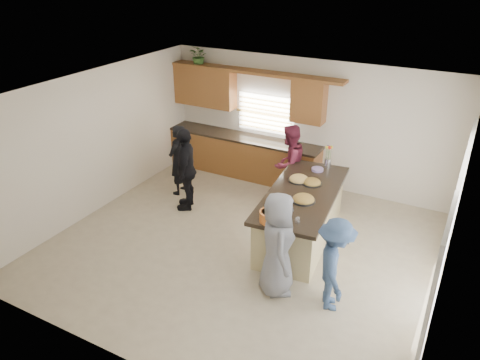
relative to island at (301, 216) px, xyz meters
The scene contains 18 objects.
floor 1.18m from the island, 136.09° to the right, with size 6.50×6.50×0.00m, color #C4B491.
room_shell 1.82m from the island, 136.09° to the right, with size 6.52×6.02×2.81m.
back_cabinetry 3.03m from the island, 138.81° to the left, with size 4.08×0.66×2.46m.
right_wall_glazing 2.74m from the island, 20.15° to the right, with size 0.06×4.00×2.25m.
island is the anchor object (origin of this frame).
platter_front 0.62m from the island, 66.74° to the right, with size 0.41×0.41×0.17m.
platter_mid 0.65m from the island, 85.49° to the left, with size 0.36×0.36×0.15m.
platter_back 0.69m from the island, 120.66° to the left, with size 0.39×0.39×0.16m.
salad_bowl 1.32m from the island, 93.80° to the right, with size 0.36×0.36×0.17m.
clear_cup 1.21m from the island, 72.93° to the right, with size 0.07×0.07×0.10m, color white.
plate_stack 1.11m from the island, 94.69° to the left, with size 0.23×0.23×0.05m, color #9E81BC.
flower_vase 1.42m from the island, 88.34° to the left, with size 0.14×0.14×0.45m.
potted_plant 4.55m from the island, 148.91° to the left, with size 0.42×0.36×0.47m, color #406D2B.
woman_left_back 3.05m from the island, behind, with size 0.56×0.37×1.54m, color black.
woman_left_mid 1.54m from the island, 122.13° to the left, with size 0.81×0.63×1.66m, color maroon.
woman_left_front 2.51m from the island, behind, with size 1.00×0.42×1.71m, color black.
woman_right_back 1.88m from the island, 54.06° to the right, with size 0.94×0.54×1.46m, color #324A6E.
woman_right_front 1.62m from the island, 82.05° to the right, with size 0.82×0.53×1.67m, color slate.
Camera 1 is at (3.28, -6.19, 4.73)m, focal length 35.00 mm.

